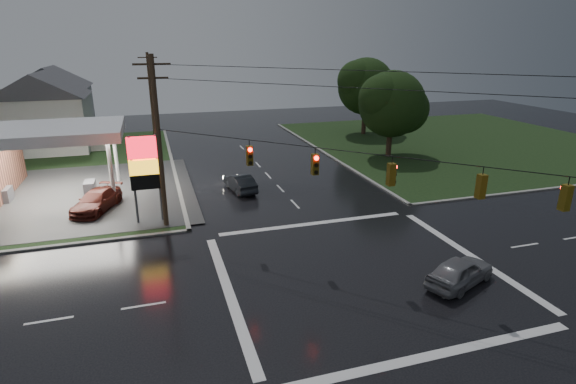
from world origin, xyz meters
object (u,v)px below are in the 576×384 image
object	(u,v)px
tree_ne_near	(393,104)
tree_ne_far	(367,87)
pylon_sign	(145,165)
house_near	(44,111)
utility_pole_n	(151,96)
car_pump	(97,201)
car_north	(240,183)
utility_pole_nw	(159,142)
car_crossing	(460,271)
house_far	(53,99)

from	to	relation	value
tree_ne_near	tree_ne_far	world-z (taller)	tree_ne_far
pylon_sign	house_near	xyz separation A→B (m)	(-10.45, 25.50, 0.39)
utility_pole_n	tree_ne_far	distance (m)	26.96
tree_ne_far	car_pump	distance (m)	37.53
utility_pole_n	car_north	distance (m)	23.94
car_north	utility_pole_nw	bearing A→B (deg)	34.60
tree_ne_near	car_pump	xyz separation A→B (m)	(-28.28, -7.99, -4.82)
car_north	car_crossing	size ratio (longest dim) A/B	1.02
pylon_sign	car_pump	bearing A→B (deg)	136.13
house_far	car_north	size ratio (longest dim) A/B	2.55
tree_ne_near	house_far	bearing A→B (deg)	144.23
tree_ne_far	house_far	bearing A→B (deg)	160.29
utility_pole_n	car_pump	distance (m)	24.90
utility_pole_n	car_pump	size ratio (longest dim) A/B	2.06
utility_pole_nw	car_pump	world-z (taller)	utility_pole_nw
house_far	car_crossing	xyz separation A→B (m)	(26.22, -50.67, -3.68)
pylon_sign	house_near	world-z (taller)	house_near
house_near	car_pump	xyz separation A→B (m)	(6.81, -22.00, -3.67)
utility_pole_nw	utility_pole_n	bearing A→B (deg)	90.00
car_crossing	car_pump	world-z (taller)	car_pump
house_far	tree_ne_far	world-z (taller)	tree_ne_far
car_pump	car_crossing	bearing A→B (deg)	-19.50
tree_ne_near	car_pump	bearing A→B (deg)	-164.22
tree_ne_far	car_north	size ratio (longest dim) A/B	2.26
car_crossing	car_pump	xyz separation A→B (m)	(-18.41, 16.67, 0.01)
car_pump	utility_pole_nw	bearing A→B (deg)	-21.46
pylon_sign	tree_ne_near	distance (m)	27.23
utility_pole_n	tree_ne_near	distance (m)	28.55
house_near	tree_ne_far	bearing A→B (deg)	-3.01
house_far	tree_ne_far	size ratio (longest dim) A/B	1.13
house_near	car_north	xyz separation A→B (m)	(17.62, -20.64, -3.69)
car_north	car_pump	world-z (taller)	car_pump
house_far	tree_ne_near	distance (m)	44.50
tree_ne_far	car_pump	xyz separation A→B (m)	(-31.29, -19.99, -5.44)
utility_pole_n	house_far	world-z (taller)	utility_pole_n
house_near	tree_ne_far	world-z (taller)	tree_ne_far
pylon_sign	tree_ne_near	bearing A→B (deg)	25.01
house_near	tree_ne_far	distance (m)	38.19
utility_pole_nw	house_far	distance (m)	40.48
utility_pole_n	car_crossing	world-z (taller)	utility_pole_n
utility_pole_n	tree_ne_far	world-z (taller)	utility_pole_n
tree_ne_near	car_pump	world-z (taller)	tree_ne_near
pylon_sign	car_crossing	size ratio (longest dim) A/B	1.41
tree_ne_near	car_pump	size ratio (longest dim) A/B	1.77
tree_ne_near	car_north	world-z (taller)	tree_ne_near
pylon_sign	utility_pole_nw	size ratio (longest dim) A/B	0.55
utility_pole_n	car_crossing	distance (m)	43.19
tree_ne_near	car_crossing	size ratio (longest dim) A/B	2.11
house_near	car_pump	bearing A→B (deg)	-72.80
utility_pole_nw	house_far	bearing A→B (deg)	107.92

